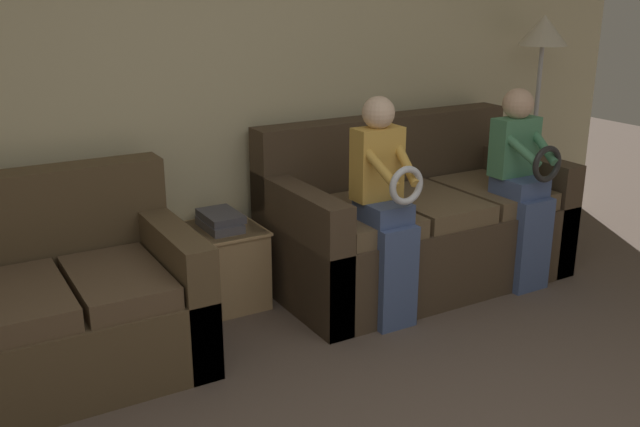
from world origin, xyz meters
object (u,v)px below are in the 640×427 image
(couch_side, at_px, (17,315))
(floor_lamp, at_px, (542,50))
(child_left_seated, at_px, (386,200))
(child_right_seated, at_px, (523,179))
(side_shelf, at_px, (222,265))
(couch_main, at_px, (413,225))
(book_stack, at_px, (220,221))

(couch_side, height_order, floor_lamp, floor_lamp)
(couch_side, height_order, child_left_seated, child_left_seated)
(child_left_seated, xyz_separation_m, floor_lamp, (1.72, 0.58, 0.69))
(floor_lamp, bearing_deg, child_left_seated, -161.38)
(child_right_seated, distance_m, side_shelf, 1.91)
(couch_main, height_order, child_left_seated, child_left_seated)
(couch_side, distance_m, child_left_seated, 1.95)
(child_left_seated, bearing_deg, side_shelf, 137.51)
(child_right_seated, bearing_deg, book_stack, 159.37)
(couch_main, distance_m, couch_side, 2.40)
(couch_main, height_order, floor_lamp, floor_lamp)
(couch_side, xyz_separation_m, child_right_seated, (2.91, -0.36, 0.37))
(floor_lamp, bearing_deg, couch_main, -171.80)
(child_right_seated, distance_m, book_stack, 1.87)
(book_stack, distance_m, floor_lamp, 2.58)
(book_stack, height_order, floor_lamp, floor_lamp)
(child_right_seated, xyz_separation_m, floor_lamp, (0.69, 0.58, 0.70))
(couch_main, xyz_separation_m, book_stack, (-1.22, 0.25, 0.17))
(child_left_seated, relative_size, book_stack, 3.92)
(child_right_seated, distance_m, floor_lamp, 1.14)
(couch_main, bearing_deg, child_right_seated, -38.36)
(couch_main, bearing_deg, side_shelf, 168.68)
(couch_main, distance_m, book_stack, 1.26)
(child_right_seated, xyz_separation_m, book_stack, (-1.74, 0.65, -0.17))
(couch_side, relative_size, child_right_seated, 1.35)
(couch_side, height_order, side_shelf, couch_side)
(child_left_seated, height_order, floor_lamp, floor_lamp)
(couch_side, xyz_separation_m, book_stack, (1.17, 0.29, 0.20))
(couch_side, xyz_separation_m, floor_lamp, (3.60, 0.22, 1.07))
(floor_lamp, bearing_deg, book_stack, 178.27)
(couch_side, bearing_deg, book_stack, 13.97)
(couch_main, relative_size, side_shelf, 3.93)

